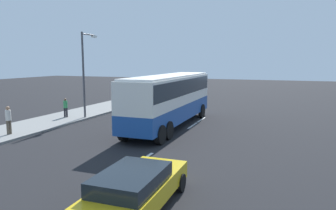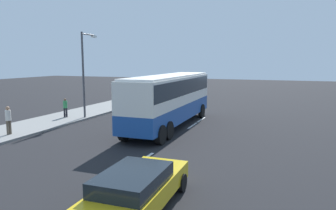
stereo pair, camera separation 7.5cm
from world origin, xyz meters
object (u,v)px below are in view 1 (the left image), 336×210
at_px(street_lamp, 85,68).
at_px(pedestrian_near_curb, 8,118).
at_px(pedestrian_at_crossing, 66,106).
at_px(car_yellow_taxi, 136,187).
at_px(coach_bus, 170,95).

bearing_deg(street_lamp, pedestrian_near_curb, 173.10).
height_order(pedestrian_at_crossing, street_lamp, street_lamp).
height_order(car_yellow_taxi, street_lamp, street_lamp).
bearing_deg(pedestrian_at_crossing, coach_bus, 60.86).
bearing_deg(pedestrian_near_curb, street_lamp, 97.75).
height_order(car_yellow_taxi, pedestrian_at_crossing, pedestrian_at_crossing).
xyz_separation_m(pedestrian_near_curb, pedestrian_at_crossing, (6.05, 0.63, -0.15)).
bearing_deg(coach_bus, pedestrian_at_crossing, 91.50).
bearing_deg(street_lamp, pedestrian_at_crossing, 116.91).
distance_m(coach_bus, car_yellow_taxi, 12.61).
xyz_separation_m(pedestrian_near_curb, street_lamp, (6.78, -0.82, 2.88)).
xyz_separation_m(coach_bus, pedestrian_near_curb, (-6.28, 8.24, -1.09)).
bearing_deg(street_lamp, car_yellow_taxi, -139.35).
relative_size(car_yellow_taxi, pedestrian_at_crossing, 3.16).
height_order(car_yellow_taxi, pedestrian_near_curb, pedestrian_near_curb).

